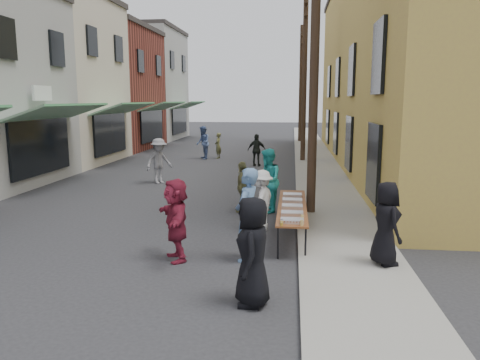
% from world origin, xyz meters
% --- Properties ---
extents(ground, '(120.00, 120.00, 0.00)m').
position_xyz_m(ground, '(0.00, 0.00, 0.00)').
color(ground, '#28282B').
rests_on(ground, ground).
extents(sidewalk, '(2.20, 60.00, 0.10)m').
position_xyz_m(sidewalk, '(5.00, 15.00, 0.05)').
color(sidewalk, gray).
rests_on(sidewalk, ground).
extents(storefront_row, '(8.00, 37.00, 9.00)m').
position_xyz_m(storefront_row, '(-10.00, 14.96, 4.12)').
color(storefront_row, maroon).
rests_on(storefront_row, ground).
extents(building_ochre, '(10.00, 28.00, 10.00)m').
position_xyz_m(building_ochre, '(11.10, 14.00, 5.00)').
color(building_ochre, gold).
rests_on(building_ochre, ground).
extents(utility_pole_near, '(0.26, 0.26, 9.00)m').
position_xyz_m(utility_pole_near, '(4.30, 3.00, 4.50)').
color(utility_pole_near, '#2D2116').
rests_on(utility_pole_near, ground).
extents(utility_pole_mid, '(0.26, 0.26, 9.00)m').
position_xyz_m(utility_pole_mid, '(4.30, 15.00, 4.50)').
color(utility_pole_mid, '#2D2116').
rests_on(utility_pole_mid, ground).
extents(utility_pole_far, '(0.26, 0.26, 9.00)m').
position_xyz_m(utility_pole_far, '(4.30, 27.00, 4.50)').
color(utility_pole_far, '#2D2116').
rests_on(utility_pole_far, ground).
extents(serving_table, '(0.70, 4.00, 0.75)m').
position_xyz_m(serving_table, '(3.76, 0.88, 0.71)').
color(serving_table, brown).
rests_on(serving_table, ground).
extents(catering_tray_sausage, '(0.50, 0.33, 0.08)m').
position_xyz_m(catering_tray_sausage, '(3.76, -0.77, 0.79)').
color(catering_tray_sausage, maroon).
rests_on(catering_tray_sausage, serving_table).
extents(catering_tray_foil_b, '(0.50, 0.33, 0.08)m').
position_xyz_m(catering_tray_foil_b, '(3.76, -0.12, 0.79)').
color(catering_tray_foil_b, '#B2B2B7').
rests_on(catering_tray_foil_b, serving_table).
extents(catering_tray_buns, '(0.50, 0.33, 0.08)m').
position_xyz_m(catering_tray_buns, '(3.76, 0.58, 0.79)').
color(catering_tray_buns, tan).
rests_on(catering_tray_buns, serving_table).
extents(catering_tray_foil_d, '(0.50, 0.33, 0.08)m').
position_xyz_m(catering_tray_foil_d, '(3.76, 1.28, 0.79)').
color(catering_tray_foil_d, '#B2B2B7').
rests_on(catering_tray_foil_d, serving_table).
extents(catering_tray_buns_end, '(0.50, 0.33, 0.08)m').
position_xyz_m(catering_tray_buns_end, '(3.76, 1.98, 0.79)').
color(catering_tray_buns_end, tan).
rests_on(catering_tray_buns_end, serving_table).
extents(condiment_jar_a, '(0.07, 0.07, 0.08)m').
position_xyz_m(condiment_jar_a, '(3.54, -1.07, 0.79)').
color(condiment_jar_a, '#A57F26').
rests_on(condiment_jar_a, serving_table).
extents(condiment_jar_b, '(0.07, 0.07, 0.08)m').
position_xyz_m(condiment_jar_b, '(3.54, -0.97, 0.79)').
color(condiment_jar_b, '#A57F26').
rests_on(condiment_jar_b, serving_table).
extents(condiment_jar_c, '(0.07, 0.07, 0.08)m').
position_xyz_m(condiment_jar_c, '(3.54, -0.87, 0.79)').
color(condiment_jar_c, '#A57F26').
rests_on(condiment_jar_c, serving_table).
extents(cup_stack, '(0.08, 0.08, 0.12)m').
position_xyz_m(cup_stack, '(3.96, -1.02, 0.81)').
color(cup_stack, tan).
rests_on(cup_stack, serving_table).
extents(guest_front_a, '(0.60, 0.90, 1.82)m').
position_xyz_m(guest_front_a, '(3.12, -3.29, 0.91)').
color(guest_front_a, black).
rests_on(guest_front_a, ground).
extents(guest_front_b, '(0.67, 0.83, 1.97)m').
position_xyz_m(guest_front_b, '(2.82, -1.15, 0.99)').
color(guest_front_b, '#4F7099').
rests_on(guest_front_b, ground).
extents(guest_front_c, '(0.87, 1.04, 1.93)m').
position_xyz_m(guest_front_c, '(3.01, 3.19, 0.96)').
color(guest_front_c, '#2BB3B0').
rests_on(guest_front_c, ground).
extents(guest_front_d, '(0.89, 1.17, 1.60)m').
position_xyz_m(guest_front_d, '(2.97, 1.12, 0.80)').
color(guest_front_d, white).
rests_on(guest_front_d, ground).
extents(guest_front_e, '(0.42, 0.92, 1.53)m').
position_xyz_m(guest_front_e, '(2.26, 3.18, 0.77)').
color(guest_front_e, brown).
rests_on(guest_front_e, ground).
extents(guest_queue_back, '(1.12, 1.69, 1.75)m').
position_xyz_m(guest_queue_back, '(1.33, -1.28, 0.87)').
color(guest_queue_back, maroon).
rests_on(guest_queue_back, ground).
extents(server, '(0.77, 0.95, 1.68)m').
position_xyz_m(server, '(5.60, -1.34, 0.94)').
color(server, black).
rests_on(server, sidewalk).
extents(passerby_left, '(1.28, 1.34, 1.82)m').
position_xyz_m(passerby_left, '(-1.61, 7.65, 0.91)').
color(passerby_left, gray).
rests_on(passerby_left, ground).
extents(passerby_mid, '(1.02, 0.57, 1.64)m').
position_xyz_m(passerby_mid, '(1.94, 13.01, 0.82)').
color(passerby_mid, black).
rests_on(passerby_mid, ground).
extents(passerby_right, '(0.42, 0.58, 1.48)m').
position_xyz_m(passerby_right, '(-0.52, 15.96, 0.74)').
color(passerby_right, brown).
rests_on(passerby_right, ground).
extents(passerby_far, '(0.97, 1.10, 1.89)m').
position_xyz_m(passerby_far, '(-1.32, 15.54, 0.94)').
color(passerby_far, '#52699F').
rests_on(passerby_far, ground).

